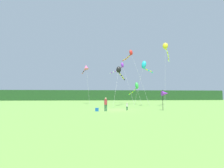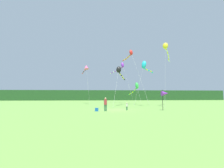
# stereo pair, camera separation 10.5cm
# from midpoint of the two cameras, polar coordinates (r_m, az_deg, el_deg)

# --- Properties ---
(ground_plane) EXTENTS (120.00, 120.00, 0.00)m
(ground_plane) POSITION_cam_midpoint_polar(r_m,az_deg,el_deg) (22.08, 1.45, -9.54)
(ground_plane) COLOR #6B9E42
(distant_treeline) EXTENTS (108.00, 2.45, 4.34)m
(distant_treeline) POSITION_cam_midpoint_polar(r_m,az_deg,el_deg) (66.90, -2.73, -4.19)
(distant_treeline) COLOR #234C23
(distant_treeline) RESTS_ON ground
(person_adult) EXTENTS (0.39, 0.39, 1.75)m
(person_adult) POSITION_cam_midpoint_polar(r_m,az_deg,el_deg) (20.12, -2.29, -7.25)
(person_adult) COLOR #3F724C
(person_adult) RESTS_ON ground
(person_child) EXTENTS (0.23, 0.23, 1.06)m
(person_child) POSITION_cam_midpoint_polar(r_m,az_deg,el_deg) (21.46, 5.65, -8.08)
(person_child) COLOR #3F724C
(person_child) RESTS_ON ground
(cooler_box) EXTENTS (0.44, 0.33, 0.43)m
(cooler_box) POSITION_cam_midpoint_polar(r_m,az_deg,el_deg) (20.13, -5.55, -9.41)
(cooler_box) COLOR #1959B2
(cooler_box) RESTS_ON ground
(banner_flag_pole) EXTENTS (0.90, 0.70, 2.81)m
(banner_flag_pole) POSITION_cam_midpoint_polar(r_m,az_deg,el_deg) (22.33, 19.12, -3.38)
(banner_flag_pole) COLOR black
(banner_flag_pole) RESTS_ON ground
(kite_green) EXTENTS (1.38, 8.60, 5.23)m
(kite_green) POSITION_cam_midpoint_polar(r_m,az_deg,el_deg) (36.57, 8.96, -1.08)
(kite_green) COLOR #B2B2B2
(kite_green) RESTS_ON ground
(kite_purple) EXTENTS (4.90, 10.10, 10.85)m
(kite_purple) POSITION_cam_midpoint_polar(r_m,az_deg,el_deg) (41.14, 3.41, 6.52)
(kite_purple) COLOR #B2B2B2
(kite_purple) RESTS_ON ground
(kite_cyan) EXTENTS (5.05, 3.82, 8.90)m
(kite_cyan) POSITION_cam_midpoint_polar(r_m,az_deg,el_deg) (30.99, 12.01, 6.79)
(kite_cyan) COLOR #B2B2B2
(kite_cyan) RESTS_ON ground
(kite_rainbow) EXTENTS (2.46, 5.90, 9.36)m
(kite_rainbow) POSITION_cam_midpoint_polar(r_m,az_deg,el_deg) (36.91, -9.50, 6.04)
(kite_rainbow) COLOR #B2B2B2
(kite_rainbow) RESTS_ON ground
(kite_red) EXTENTS (3.79, 7.65, 11.92)m
(kite_red) POSITION_cam_midpoint_polar(r_m,az_deg,el_deg) (33.96, 6.90, 11.13)
(kite_red) COLOR #B2B2B2
(kite_red) RESTS_ON ground
(kite_yellow) EXTENTS (4.91, 8.15, 12.02)m
(kite_yellow) POSITION_cam_midpoint_polar(r_m,az_deg,el_deg) (31.91, 19.46, 12.44)
(kite_yellow) COLOR #B2B2B2
(kite_yellow) RESTS_ON ground
(kite_black) EXTENTS (3.58, 8.57, 7.92)m
(kite_black) POSITION_cam_midpoint_polar(r_m,az_deg,el_deg) (30.68, 2.78, 4.98)
(kite_black) COLOR #B2B2B2
(kite_black) RESTS_ON ground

